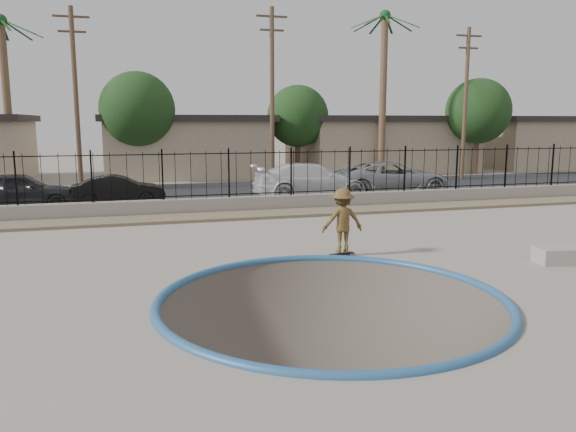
% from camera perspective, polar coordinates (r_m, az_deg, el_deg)
% --- Properties ---
extents(ground, '(120.00, 120.00, 2.20)m').
position_cam_1_polar(ground, '(23.78, -6.65, -1.65)').
color(ground, gray).
rests_on(ground, ground).
extents(bowl_pit, '(6.84, 6.84, 1.80)m').
position_cam_1_polar(bowl_pit, '(11.27, 4.47, -8.51)').
color(bowl_pit, '#483F37').
rests_on(bowl_pit, ground).
extents(coping_ring, '(7.04, 7.04, 0.20)m').
position_cam_1_polar(coping_ring, '(11.27, 4.47, -8.51)').
color(coping_ring, '#295887').
rests_on(coping_ring, ground).
extents(rock_strip, '(42.00, 1.60, 0.11)m').
position_cam_1_polar(rock_strip, '(20.86, -5.42, 0.03)').
color(rock_strip, '#877358').
rests_on(rock_strip, ground).
extents(retaining_wall, '(42.00, 0.45, 0.60)m').
position_cam_1_polar(retaining_wall, '(21.89, -5.97, 1.12)').
color(retaining_wall, gray).
rests_on(retaining_wall, ground).
extents(fence, '(40.00, 0.04, 1.80)m').
position_cam_1_polar(fence, '(21.75, -6.03, 4.25)').
color(fence, black).
rests_on(fence, retaining_wall).
extents(street, '(90.00, 8.00, 0.04)m').
position_cam_1_polar(street, '(28.49, -8.37, 2.45)').
color(street, black).
rests_on(street, ground).
extents(house_center, '(10.60, 8.60, 3.90)m').
position_cam_1_polar(house_center, '(37.74, -10.44, 7.09)').
color(house_center, tan).
rests_on(house_center, ground).
extents(house_east, '(12.60, 8.60, 3.90)m').
position_cam_1_polar(house_east, '(41.56, 9.30, 7.33)').
color(house_east, tan).
rests_on(house_east, ground).
extents(house_east_far, '(11.60, 8.60, 3.90)m').
position_cam_1_polar(house_east_far, '(49.21, 24.30, 6.95)').
color(house_east_far, tan).
rests_on(house_east_far, ground).
extents(palm_mid, '(2.30, 2.30, 9.30)m').
position_cam_1_polar(palm_mid, '(35.71, -26.90, 13.68)').
color(palm_mid, brown).
rests_on(palm_mid, ground).
extents(palm_right, '(2.30, 2.30, 10.30)m').
position_cam_1_polar(palm_right, '(36.81, 9.72, 15.40)').
color(palm_right, brown).
rests_on(palm_right, ground).
extents(utility_pole_left, '(1.70, 0.24, 9.00)m').
position_cam_1_polar(utility_pole_left, '(30.12, -20.74, 11.25)').
color(utility_pole_left, '#473323').
rests_on(utility_pole_left, ground).
extents(utility_pole_mid, '(1.70, 0.24, 9.50)m').
position_cam_1_polar(utility_pole_mid, '(31.05, -1.62, 12.25)').
color(utility_pole_mid, '#473323').
rests_on(utility_pole_mid, ground).
extents(utility_pole_right, '(1.70, 0.24, 9.00)m').
position_cam_1_polar(utility_pole_right, '(35.99, 17.58, 11.04)').
color(utility_pole_right, '#473323').
rests_on(utility_pole_right, ground).
extents(street_tree_left, '(4.32, 4.32, 6.36)m').
position_cam_1_polar(street_tree_left, '(34.04, -15.05, 10.40)').
color(street_tree_left, '#473323').
rests_on(street_tree_left, ground).
extents(street_tree_mid, '(3.96, 3.96, 5.83)m').
position_cam_1_polar(street_tree_mid, '(36.65, 1.00, 10.09)').
color(street_tree_mid, '#473323').
rests_on(street_tree_mid, ground).
extents(street_tree_right, '(4.32, 4.32, 6.36)m').
position_cam_1_polar(street_tree_right, '(40.14, 18.76, 10.05)').
color(street_tree_right, '#473323').
rests_on(street_tree_right, ground).
extents(skater, '(1.12, 0.69, 1.68)m').
position_cam_1_polar(skater, '(14.74, 5.55, -0.85)').
color(skater, olive).
rests_on(skater, ground).
extents(skateboard, '(0.73, 0.31, 0.06)m').
position_cam_1_polar(skateboard, '(14.90, 5.50, -3.84)').
color(skateboard, black).
rests_on(skateboard, ground).
extents(concrete_ledge, '(1.70, 0.99, 0.40)m').
position_cam_1_polar(concrete_ledge, '(15.72, 26.59, -3.56)').
color(concrete_ledge, gray).
rests_on(concrete_ledge, ground).
extents(car_a, '(4.45, 1.96, 1.49)m').
position_cam_1_polar(car_a, '(24.92, -25.67, 2.36)').
color(car_a, black).
rests_on(car_a, street).
extents(car_b, '(3.80, 1.37, 1.25)m').
position_cam_1_polar(car_b, '(24.59, -16.83, 2.53)').
color(car_b, black).
rests_on(car_b, street).
extents(car_c, '(5.55, 2.46, 1.58)m').
position_cam_1_polar(car_c, '(25.91, 2.45, 3.64)').
color(car_c, silver).
rests_on(car_c, street).
extents(car_d, '(5.84, 3.05, 1.57)m').
position_cam_1_polar(car_d, '(27.48, 10.57, 3.81)').
color(car_d, gray).
rests_on(car_d, street).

